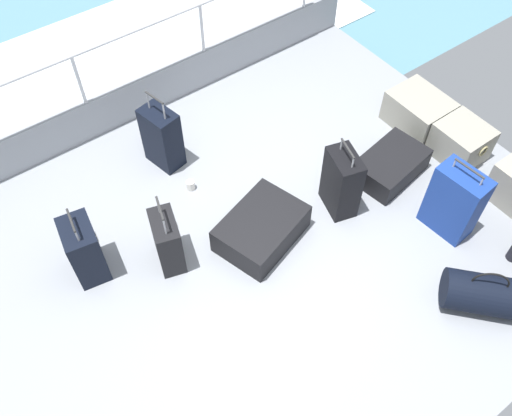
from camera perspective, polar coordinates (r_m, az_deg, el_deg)
ground_plane at (r=5.03m, az=1.91°, el=-3.54°), size 4.40×5.20×0.06m
gunwale_port at (r=6.11m, az=-10.79°, el=11.67°), size 0.06×5.20×0.45m
railing_port at (r=5.76m, az=-11.64°, el=15.82°), size 0.04×4.20×1.02m
sea_wake at (r=7.51m, az=-15.65°, el=13.95°), size 12.00×12.00×0.01m
cargo_crate_0 at (r=6.09m, az=16.39°, el=9.53°), size 0.64×0.48×0.36m
cargo_crate_1 at (r=5.90m, az=20.37°, el=6.44°), size 0.52×0.45×0.37m
suitcase_0 at (r=4.73m, az=-9.12°, el=-3.42°), size 0.41×0.30×0.75m
suitcase_1 at (r=4.91m, az=0.56°, el=-2.13°), size 0.75×0.89×0.28m
suitcase_2 at (r=5.04m, az=8.80°, el=2.61°), size 0.42×0.32×0.79m
suitcase_3 at (r=4.81m, az=-17.26°, el=-4.16°), size 0.41×0.32×0.73m
suitcase_4 at (r=5.45m, az=-9.66°, el=7.16°), size 0.40×0.30×0.84m
suitcase_5 at (r=5.55m, az=13.68°, el=4.28°), size 0.56×0.76×0.24m
suitcase_6 at (r=5.12m, az=19.76°, el=0.62°), size 0.46×0.29×0.80m
duffel_bag at (r=4.89m, az=22.34°, el=-8.18°), size 0.69×0.67×0.49m
paper_cup at (r=5.37m, az=-6.76°, el=2.35°), size 0.08×0.08×0.10m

